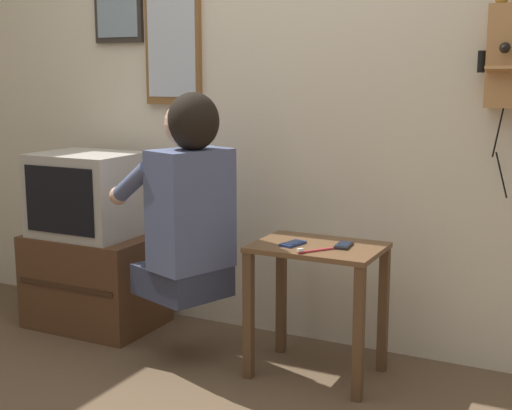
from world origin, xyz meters
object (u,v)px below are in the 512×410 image
Objects in this scene: cell_phone_held at (293,244)px; television at (87,194)px; person at (187,199)px; cell_phone_spare at (344,245)px; wall_mirror at (172,27)px; framed_picture at (118,3)px; wall_phone_antique at (507,54)px; toothbrush at (315,250)px.

television is at bearing -172.40° from cell_phone_held.
cell_phone_spare is at bearing -56.74° from person.
wall_mirror reaches higher than cell_phone_held.
framed_picture reaches higher than television.
person is 0.51m from cell_phone_held.
cell_phone_held is 1.04× the size of cell_phone_spare.
cell_phone_spare is at bearing -151.29° from wall_phone_antique.
cell_phone_held is at bearing -167.39° from cell_phone_spare.
person is at bearing -156.47° from cell_phone_held.
cell_phone_spare is (1.42, -0.04, -0.11)m from television.
cell_phone_spare is (0.21, 0.07, 0.00)m from cell_phone_held.
cell_phone_held is (0.47, 0.09, -0.17)m from person.
wall_mirror is 6.06× the size of cell_phone_spare.
wall_phone_antique is 2.06× the size of framed_picture.
toothbrush is (1.35, -0.50, -1.09)m from framed_picture.
wall_phone_antique reaches higher than toothbrush.
toothbrush reaches higher than cell_phone_held.
wall_phone_antique is 5.22× the size of toothbrush.
wall_phone_antique is at bearing 38.61° from cell_phone_held.
cell_phone_spare is at bearing -83.40° from toothbrush.
television is (-0.74, 0.20, -0.06)m from person.
television is 1.42m from cell_phone_spare.
framed_picture is at bearing 75.06° from person.
wall_phone_antique is at bearing -109.44° from toothbrush.
wall_mirror is 1.48m from cell_phone_spare.
wall_mirror is 1.47m from toothbrush.
wall_phone_antique is 1.66m from wall_mirror.
television is 1.22m from cell_phone_held.
wall_phone_antique reaches higher than person.
cell_phone_spare is (1.42, -0.36, -1.09)m from framed_picture.
wall_phone_antique is 6.28× the size of cell_phone_held.
framed_picture is at bearing 90.88° from television.
person is at bearing -172.37° from cell_phone_spare.
person is 0.63m from toothbrush.
framed_picture is 2.54× the size of toothbrush.
wall_phone_antique is 1.03m from cell_phone_spare.
television reaches higher than toothbrush.
wall_mirror is 5.84× the size of cell_phone_held.
framed_picture is (-2.00, 0.04, 0.29)m from wall_phone_antique.
cell_phone_held is (1.22, -0.43, -1.09)m from framed_picture.
framed_picture reaches higher than wall_phone_antique.
cell_phone_held is 0.83× the size of toothbrush.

